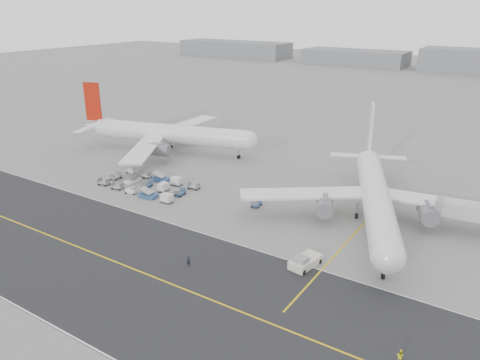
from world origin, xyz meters
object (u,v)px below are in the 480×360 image
Objects in this scene: ground_crew_a at (189,261)px; ground_crew_b at (400,356)px; airliner_b at (375,195)px; pushback_tug at (305,262)px; airliner_a at (166,133)px.

ground_crew_b reaches higher than ground_crew_a.
airliner_b reaches higher than pushback_tug.
ground_crew_a is at bearing -138.41° from pushback_tug.
airliner_b is 38.21m from ground_crew_a.
ground_crew_b is (34.25, -3.48, 0.01)m from ground_crew_a.
airliner_a is 64.93m from airliner_b.
ground_crew_a is (-15.71, -9.85, -0.04)m from pushback_tug.
airliner_a is at bearing -25.15° from ground_crew_b.
airliner_b is 39.34m from ground_crew_b.
airliner_b is at bearing 40.76° from ground_crew_a.
ground_crew_b is (14.92, -36.14, -4.40)m from airliner_b.
pushback_tug is at bearing -135.95° from airliner_a.
ground_crew_b is at bearing -137.18° from airliner_a.
ground_crew_b is at bearing -24.41° from ground_crew_a.
pushback_tug reaches higher than ground_crew_b.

